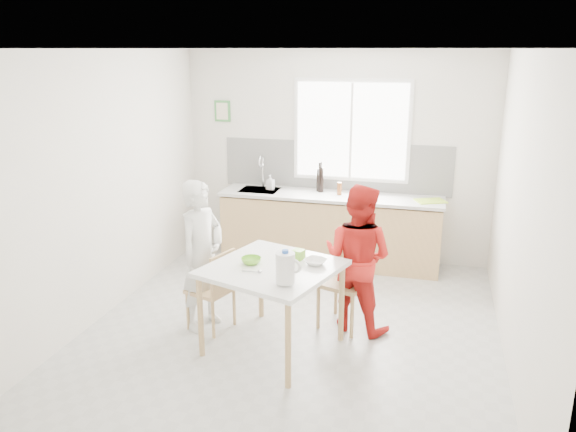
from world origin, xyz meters
name	(u,v)px	position (x,y,z in m)	size (l,w,h in m)	color
ground	(292,330)	(0.00, 0.00, 0.00)	(4.50, 4.50, 0.00)	#B7B7B2
room_shell	(292,169)	(0.00, 0.00, 1.64)	(4.50, 4.50, 4.50)	silver
window	(351,131)	(0.20, 2.23, 1.70)	(1.50, 0.06, 1.30)	white
backsplash	(335,166)	(0.00, 2.24, 1.23)	(3.00, 0.02, 0.65)	white
picture_frame	(222,111)	(-1.55, 2.23, 1.90)	(0.22, 0.03, 0.28)	#429144
kitchen_counter	(329,232)	(0.00, 1.95, 0.42)	(2.84, 0.64, 1.37)	#DBAE76
dining_table	(273,275)	(-0.09, -0.37, 0.74)	(1.34, 1.34, 0.82)	white
chair_left	(215,287)	(-0.74, -0.16, 0.46)	(0.48, 0.48, 0.83)	#DBAE76
chair_far	(348,275)	(0.50, 0.30, 0.52)	(0.55, 0.55, 0.95)	#DBAE76
person_white	(202,255)	(-0.88, -0.12, 0.75)	(0.55, 0.36, 1.51)	white
person_red	(358,258)	(0.60, 0.24, 0.74)	(0.72, 0.56, 1.48)	red
bowl_green	(251,261)	(-0.29, -0.36, 0.85)	(0.18, 0.18, 0.06)	#73C62D
bowl_white	(315,262)	(0.27, -0.23, 0.84)	(0.20, 0.20, 0.05)	white
milk_jug	(286,267)	(0.14, -0.74, 0.97)	(0.22, 0.16, 0.28)	white
green_box	(298,254)	(0.09, -0.14, 0.86)	(0.10, 0.10, 0.09)	#75C82E
spoon	(251,271)	(-0.23, -0.56, 0.83)	(0.01, 0.01, 0.16)	#A5A5AA
cutting_board	(431,201)	(1.24, 1.92, 0.93)	(0.35, 0.25, 0.01)	#A8D431
wine_bottle_a	(321,180)	(-0.15, 2.04, 1.08)	(0.07, 0.07, 0.32)	black
wine_bottle_b	(319,180)	(-0.18, 2.08, 1.07)	(0.07, 0.07, 0.30)	black
jar_amber	(339,189)	(0.11, 1.96, 1.00)	(0.06, 0.06, 0.16)	brown
soap_bottle	(270,182)	(-0.82, 2.01, 1.02)	(0.09, 0.09, 0.19)	#999999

